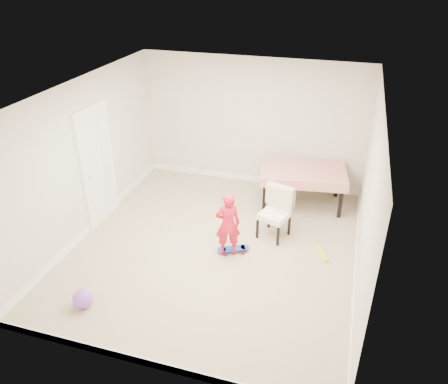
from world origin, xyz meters
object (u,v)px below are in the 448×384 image
(dining_chair, at_px, (274,214))
(balloon, at_px, (83,299))
(dining_table, at_px, (302,187))
(child, at_px, (228,226))
(skateboard, at_px, (233,250))

(dining_chair, distance_m, balloon, 3.27)
(dining_table, bearing_deg, child, -122.89)
(dining_chair, distance_m, skateboard, 0.93)
(child, bearing_deg, balloon, 25.50)
(dining_table, height_order, balloon, dining_table)
(dining_chair, height_order, skateboard, dining_chair)
(dining_chair, relative_size, skateboard, 1.70)
(dining_chair, xyz_separation_m, child, (-0.60, -0.72, 0.09))
(balloon, bearing_deg, dining_table, 56.23)
(child, relative_size, balloon, 3.85)
(skateboard, bearing_deg, dining_chair, 24.27)
(dining_table, bearing_deg, skateboard, -121.97)
(skateboard, relative_size, child, 0.49)
(balloon, bearing_deg, dining_chair, 48.34)
(dining_table, distance_m, balloon, 4.44)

